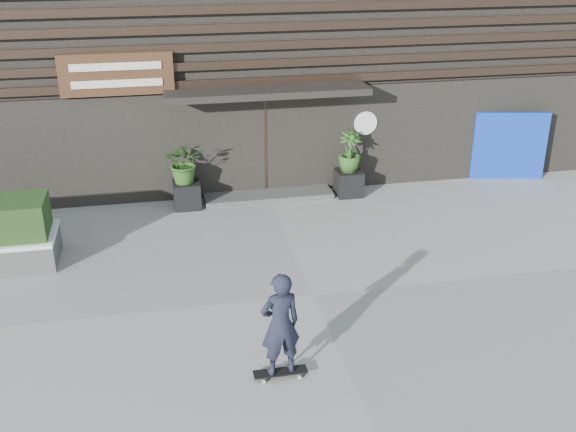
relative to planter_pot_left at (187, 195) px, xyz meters
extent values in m
plane|color=gray|center=(1.90, -4.40, -0.30)|extent=(80.00, 80.00, 0.00)
cube|color=#444542|center=(1.90, 0.20, -0.24)|extent=(3.00, 0.80, 0.12)
cube|color=black|center=(0.00, 0.00, 0.00)|extent=(0.60, 0.60, 0.60)
imported|color=#2D591E|center=(0.00, 0.00, 0.78)|extent=(0.86, 0.75, 0.96)
cube|color=black|center=(3.80, 0.00, 0.00)|extent=(0.60, 0.60, 0.60)
imported|color=#2D591E|center=(3.80, 0.00, 0.78)|extent=(0.54, 0.54, 0.96)
cube|color=#0D2FAC|center=(8.00, 0.30, 0.55)|extent=(1.81, 0.49, 1.71)
cube|color=black|center=(1.90, 0.54, 0.95)|extent=(18.00, 0.12, 2.50)
cube|color=#38281E|center=(1.90, 0.48, 2.40)|extent=(17.60, 0.08, 0.18)
cube|color=#38281E|center=(1.90, 0.48, 2.79)|extent=(17.60, 0.08, 0.18)
cube|color=#38281E|center=(1.90, 0.48, 3.18)|extent=(17.60, 0.08, 0.18)
cube|color=#38281E|center=(1.90, 0.48, 3.58)|extent=(17.60, 0.08, 0.18)
cube|color=#38281E|center=(1.90, 0.48, 3.97)|extent=(17.60, 0.08, 0.18)
cube|color=black|center=(1.90, 0.10, 2.25)|extent=(4.50, 1.00, 0.15)
cube|color=black|center=(1.90, 0.70, 0.85)|extent=(2.40, 0.30, 2.30)
cube|color=#38281E|center=(1.90, 0.52, 0.85)|extent=(0.06, 0.10, 2.30)
cube|color=#472B19|center=(-1.30, 0.40, 2.70)|extent=(2.40, 0.10, 0.90)
cube|color=beige|center=(-1.30, 0.33, 2.88)|extent=(1.90, 0.02, 0.16)
cube|color=beige|center=(-1.30, 0.33, 2.52)|extent=(1.90, 0.02, 0.16)
cylinder|color=white|center=(4.30, 0.46, 1.30)|extent=(0.56, 0.03, 0.56)
cube|color=black|center=(0.91, -6.55, -0.21)|extent=(0.78, 0.20, 0.02)
cylinder|color=#A3A39F|center=(0.65, -6.65, -0.27)|extent=(0.06, 0.03, 0.06)
cylinder|color=#B9B9B3|center=(0.65, -6.45, -0.27)|extent=(0.06, 0.03, 0.06)
cylinder|color=#ADADA8|center=(1.17, -6.65, -0.27)|extent=(0.06, 0.03, 0.06)
cylinder|color=#A5A5A0|center=(1.17, -6.45, -0.27)|extent=(0.06, 0.03, 0.06)
imported|color=black|center=(0.91, -6.55, 0.59)|extent=(0.63, 0.47, 1.59)
camera|label=1|loc=(-0.55, -14.42, 5.77)|focal=42.34mm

